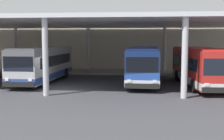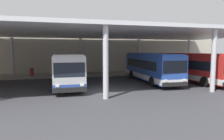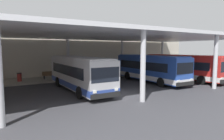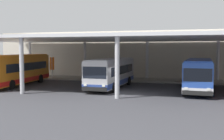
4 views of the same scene
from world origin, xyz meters
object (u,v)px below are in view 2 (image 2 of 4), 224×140
Objects in this scene: bus_middle_bay at (151,67)px; bus_far_bay at (192,67)px; bus_second_bay at (68,69)px; bench_waiting at (60,71)px; trash_bin at (32,72)px.

bus_middle_bay is 4.68m from bus_far_bay.
bench_waiting is at bearing 95.04° from bus_second_bay.
bus_middle_bay is 5.90× the size of bench_waiting.
bus_far_bay is 10.90× the size of trash_bin.
bus_middle_bay reaches higher than trash_bin.
bus_far_bay is (4.53, -1.16, 0.00)m from bus_middle_bay.
bus_second_bay is 10.80× the size of trash_bin.
bus_second_bay is at bearing -84.96° from bench_waiting.
bench_waiting is (-0.70, 7.91, -0.99)m from bus_second_bay.
bench_waiting is at bearing 141.58° from bus_middle_bay.
trash_bin is at bearing -173.91° from bench_waiting.
bus_middle_bay is (9.09, 0.15, 0.00)m from bus_second_bay.
bus_far_bay reaches higher than bench_waiting.
trash_bin is at bearing 154.47° from bus_far_bay.
bus_far_bay is 16.90m from bench_waiting.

